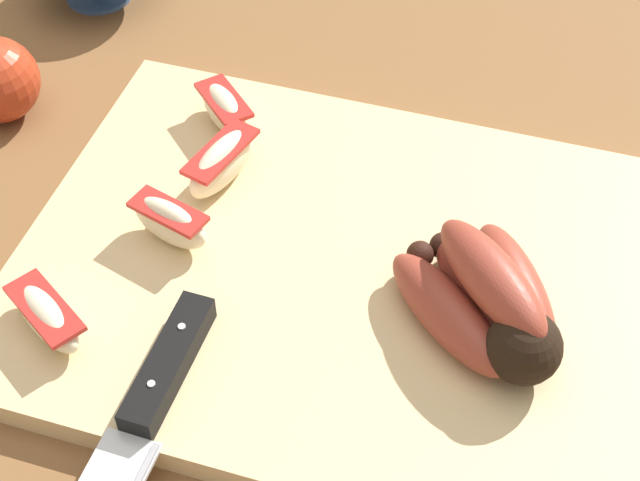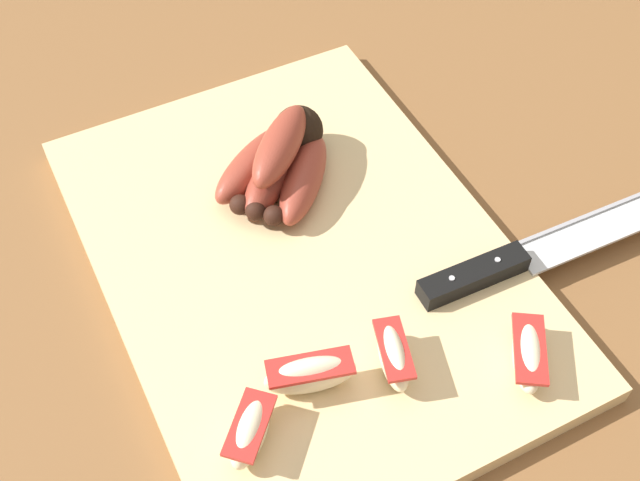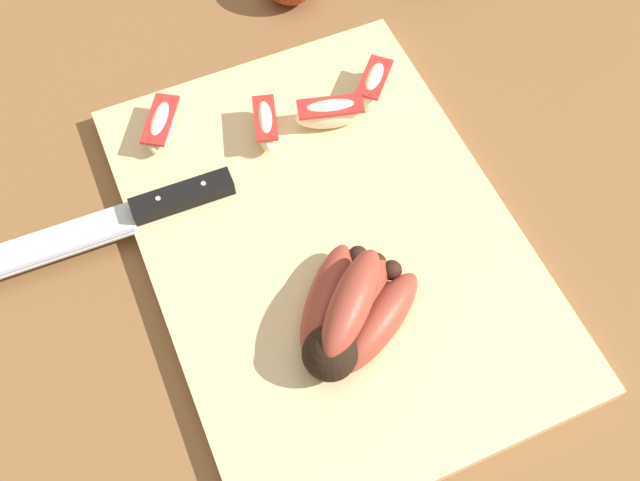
{
  "view_description": "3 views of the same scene",
  "coord_description": "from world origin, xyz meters",
  "views": [
    {
      "loc": [
        0.08,
        -0.41,
        0.53
      ],
      "look_at": [
        -0.04,
        -0.0,
        0.06
      ],
      "focal_mm": 55.1,
      "sensor_mm": 36.0,
      "label": 1
    },
    {
      "loc": [
        -0.42,
        0.2,
        0.59
      ],
      "look_at": [
        -0.02,
        -0.0,
        0.03
      ],
      "focal_mm": 46.07,
      "sensor_mm": 36.0,
      "label": 2
    },
    {
      "loc": [
        0.29,
        -0.13,
        0.62
      ],
      "look_at": [
        -0.0,
        -0.0,
        0.05
      ],
      "focal_mm": 40.68,
      "sensor_mm": 36.0,
      "label": 3
    }
  ],
  "objects": [
    {
      "name": "apple_wedge_near",
      "position": [
        -0.16,
        0.12,
        0.04
      ],
      "size": [
        0.06,
        0.06,
        0.03
      ],
      "color": "beige",
      "rests_on": "cutting_board"
    },
    {
      "name": "cutting_board",
      "position": [
        -0.02,
        0.01,
        0.01
      ],
      "size": [
        0.47,
        0.34,
        0.02
      ],
      "primitive_type": "cube",
      "color": "#DBBC84",
      "rests_on": "ground_plane"
    },
    {
      "name": "apple_wedge_extra",
      "position": [
        -0.14,
        0.06,
        0.04
      ],
      "size": [
        0.04,
        0.08,
        0.04
      ],
      "color": "beige",
      "rests_on": "cutting_board"
    },
    {
      "name": "chefs_knife",
      "position": [
        -0.11,
        -0.15,
        0.03
      ],
      "size": [
        0.04,
        0.28,
        0.02
      ],
      "color": "silver",
      "rests_on": "cutting_board"
    },
    {
      "name": "ground_plane",
      "position": [
        0.0,
        0.0,
        0.0
      ],
      "size": [
        6.0,
        6.0,
        0.0
      ],
      "primitive_type": "plane",
      "color": "brown"
    },
    {
      "name": "apple_wedge_far",
      "position": [
        -0.2,
        -0.1,
        0.04
      ],
      "size": [
        0.07,
        0.06,
        0.03
      ],
      "color": "beige",
      "rests_on": "cutting_board"
    },
    {
      "name": "banana_bunch",
      "position": [
        0.07,
        -0.01,
        0.04
      ],
      "size": [
        0.13,
        0.14,
        0.06
      ],
      "color": "black",
      "rests_on": "cutting_board"
    },
    {
      "name": "apple_wedge_middle",
      "position": [
        -0.15,
        0.0,
        0.04
      ],
      "size": [
        0.06,
        0.04,
        0.04
      ],
      "color": "beige",
      "rests_on": "cutting_board"
    }
  ]
}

